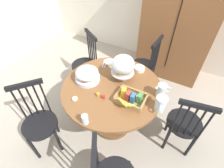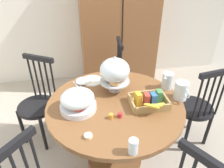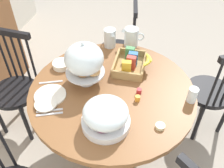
{
  "view_description": "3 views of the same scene",
  "coord_description": "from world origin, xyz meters",
  "views": [
    {
      "loc": [
        0.76,
        -1.31,
        2.18
      ],
      "look_at": [
        0.08,
        -0.07,
        0.79
      ],
      "focal_mm": 27.71,
      "sensor_mm": 36.0,
      "label": 1
    },
    {
      "loc": [
        -0.21,
        -1.48,
        1.82
      ],
      "look_at": [
        0.08,
        0.08,
        0.84
      ],
      "focal_mm": 33.06,
      "sensor_mm": 36.0,
      "label": 2
    },
    {
      "loc": [
        -1.14,
        -0.35,
        1.94
      ],
      "look_at": [
        0.08,
        -0.07,
        0.79
      ],
      "focal_mm": 39.03,
      "sensor_mm": 36.0,
      "label": 3
    }
  ],
  "objects": [
    {
      "name": "ground_plane",
      "position": [
        0.0,
        0.0,
        0.0
      ],
      "size": [
        10.0,
        10.0,
        0.0
      ],
      "primitive_type": "plane",
      "color": "#A89E8E"
    },
    {
      "name": "dining_table",
      "position": [
        0.08,
        -0.07,
        0.52
      ],
      "size": [
        1.19,
        1.19,
        0.74
      ],
      "color": "brown",
      "rests_on": "ground_plane"
    },
    {
      "name": "windsor_chair_near_window",
      "position": [
        0.51,
        -0.85,
        0.45
      ],
      "size": [
        0.45,
        0.46,
        0.97
      ],
      "color": "black",
      "rests_on": "ground_plane"
    },
    {
      "name": "windsor_chair_by_cabinet",
      "position": [
        0.96,
        0.05,
        0.45
      ],
      "size": [
        0.41,
        0.4,
        0.97
      ],
      "color": "black",
      "rests_on": "ground_plane"
    },
    {
      "name": "windsor_chair_facing_door",
      "position": [
        0.17,
        0.82,
        0.45
      ],
      "size": [
        0.4,
        0.4,
        0.97
      ],
      "color": "black",
      "rests_on": "ground_plane"
    },
    {
      "name": "pastry_stand_with_dome",
      "position": [
        0.11,
        0.14,
        0.94
      ],
      "size": [
        0.28,
        0.28,
        0.34
      ],
      "color": "silver",
      "rests_on": "dining_table"
    },
    {
      "name": "fruit_platter_covered",
      "position": [
        -0.24,
        -0.1,
        0.83
      ],
      "size": [
        0.3,
        0.3,
        0.18
      ],
      "color": "silver",
      "rests_on": "dining_table"
    },
    {
      "name": "orange_juice_pitcher",
      "position": [
        0.61,
        0.08,
        0.81
      ],
      "size": [
        0.16,
        0.13,
        0.16
      ],
      "color": "silver",
      "rests_on": "dining_table"
    },
    {
      "name": "milk_pitcher",
      "position": [
        0.66,
        -0.1,
        0.81
      ],
      "size": [
        0.12,
        0.2,
        0.17
      ],
      "color": "silver",
      "rests_on": "dining_table"
    },
    {
      "name": "cereal_basket",
      "position": [
        0.35,
        -0.16,
        0.79
      ],
      "size": [
        0.32,
        0.3,
        0.12
      ],
      "color": "tan",
      "rests_on": "dining_table"
    },
    {
      "name": "china_plate_large",
      "position": [
        -0.08,
        0.34,
        0.75
      ],
      "size": [
        0.22,
        0.22,
        0.01
      ],
      "primitive_type": "cylinder",
      "color": "white",
      "rests_on": "dining_table"
    },
    {
      "name": "china_plate_small",
      "position": [
        -0.17,
        0.33,
        0.76
      ],
      "size": [
        0.15,
        0.15,
        0.01
      ],
      "primitive_type": "cylinder",
      "color": "white",
      "rests_on": "china_plate_large"
    },
    {
      "name": "cereal_bowl",
      "position": [
        0.24,
        0.38,
        0.76
      ],
      "size": [
        0.14,
        0.14,
        0.04
      ],
      "primitive_type": "cylinder",
      "color": "white",
      "rests_on": "dining_table"
    },
    {
      "name": "drinking_glass",
      "position": [
        0.09,
        -0.61,
        0.8
      ],
      "size": [
        0.06,
        0.06,
        0.11
      ],
      "primitive_type": "cylinder",
      "color": "silver",
      "rests_on": "dining_table"
    },
    {
      "name": "butter_dish",
      "position": [
        -0.19,
        -0.43,
        0.75
      ],
      "size": [
        0.06,
        0.06,
        0.02
      ],
      "primitive_type": "cylinder",
      "color": "beige",
      "rests_on": "dining_table"
    },
    {
      "name": "jam_jar_strawberry",
      "position": [
        0.08,
        -0.26,
        0.76
      ],
      "size": [
        0.04,
        0.04,
        0.04
      ],
      "primitive_type": "cylinder",
      "color": "#B7282D",
      "rests_on": "dining_table"
    },
    {
      "name": "jam_jar_apricot",
      "position": [
        0.01,
        -0.26,
        0.76
      ],
      "size": [
        0.04,
        0.04,
        0.04
      ],
      "primitive_type": "cylinder",
      "color": "orange",
      "rests_on": "dining_table"
    },
    {
      "name": "table_knife",
      "position": [
        -0.21,
        0.28,
        0.74
      ],
      "size": [
        0.08,
        0.16,
        0.01
      ],
      "primitive_type": "cube",
      "rotation": [
        0.0,
        0.0,
        8.23
      ],
      "color": "silver",
      "rests_on": "dining_table"
    },
    {
      "name": "dinner_fork",
      "position": [
        -0.24,
        0.27,
        0.74
      ],
      "size": [
        0.08,
        0.16,
        0.01
      ],
      "primitive_type": "cube",
      "rotation": [
        0.0,
        0.0,
        8.23
      ],
      "color": "silver",
      "rests_on": "dining_table"
    },
    {
      "name": "soup_spoon",
      "position": [
        0.05,
        0.39,
        0.74
      ],
      "size": [
        0.08,
        0.16,
        0.01
      ],
      "primitive_type": "cube",
      "rotation": [
        0.0,
        0.0,
        8.23
      ],
      "color": "silver",
      "rests_on": "dining_table"
    }
  ]
}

